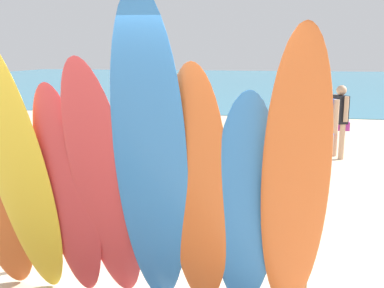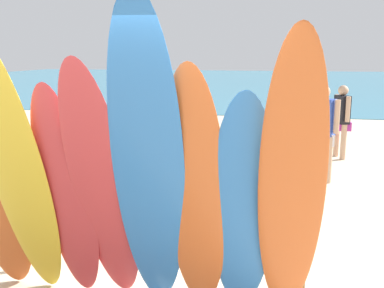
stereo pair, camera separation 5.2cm
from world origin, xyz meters
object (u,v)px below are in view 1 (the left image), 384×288
at_px(surfboard_yellow_1, 20,177).
at_px(beach_chair_red, 27,161).
at_px(surfboard_red_3, 105,191).
at_px(surfboard_orange_7, 294,191).
at_px(surfboard_red_2, 69,198).
at_px(surfboard_orange_5, 199,198).
at_px(surfboard_blue_4, 152,170).
at_px(beachgoer_near_rack, 340,116).
at_px(surfboard_rack, 150,234).
at_px(beachgoer_photographing, 157,103).
at_px(surfboard_blue_6, 245,210).
at_px(beachgoer_by_water, 320,126).
at_px(beach_chair_blue, 14,179).

xyz_separation_m(surfboard_yellow_1, beach_chair_red, (-2.06, 3.45, -0.79)).
xyz_separation_m(surfboard_red_3, surfboard_orange_7, (1.54, -0.05, 0.11)).
xyz_separation_m(surfboard_red_2, surfboard_orange_5, (1.14, -0.02, 0.08)).
distance_m(surfboard_blue_4, surfboard_orange_7, 1.11).
bearing_deg(beachgoer_near_rack, surfboard_rack, 137.70).
relative_size(surfboard_orange_5, beachgoer_photographing, 1.31).
xyz_separation_m(surfboard_blue_4, surfboard_orange_7, (1.10, 0.04, -0.12)).
distance_m(surfboard_red_2, surfboard_orange_7, 1.91).
bearing_deg(surfboard_blue_6, beachgoer_photographing, 104.91).
distance_m(surfboard_orange_7, beachgoer_by_water, 4.78).
bearing_deg(beachgoer_by_water, surfboard_rack, 97.89).
bearing_deg(surfboard_red_3, surfboard_yellow_1, -174.32).
xyz_separation_m(beachgoer_photographing, beach_chair_red, (-1.15, -4.21, -0.57)).
relative_size(surfboard_red_3, beachgoer_photographing, 1.37).
height_order(surfboard_yellow_1, surfboard_orange_7, surfboard_orange_7).
distance_m(surfboard_yellow_1, surfboard_red_2, 0.45).
xyz_separation_m(surfboard_blue_4, surfboard_blue_6, (0.73, 0.17, -0.35)).
xyz_separation_m(surfboard_red_3, beachgoer_by_water, (2.13, 4.68, -0.14)).
relative_size(beachgoer_near_rack, beachgoer_photographing, 0.91).
height_order(surfboard_red_3, beach_chair_red, surfboard_red_3).
distance_m(beachgoer_near_rack, beachgoer_by_water, 2.02).
distance_m(surfboard_red_3, beach_chair_red, 4.47).
bearing_deg(surfboard_rack, surfboard_orange_5, -41.95).
relative_size(surfboard_red_3, surfboard_orange_5, 1.04).
relative_size(surfboard_red_2, surfboard_orange_5, 0.93).
height_order(beachgoer_photographing, beach_chair_blue, beachgoer_photographing).
distance_m(surfboard_rack, beachgoer_photographing, 7.34).
relative_size(surfboard_blue_4, surfboard_orange_7, 1.09).
bearing_deg(beachgoer_near_rack, surfboard_orange_5, 143.71).
height_order(surfboard_red_2, surfboard_orange_7, surfboard_orange_7).
bearing_deg(beachgoer_by_water, beachgoer_photographing, -5.31).
distance_m(surfboard_blue_6, beachgoer_by_water, 4.69).
xyz_separation_m(surfboard_orange_5, beachgoer_near_rack, (1.90, 6.57, -0.20)).
height_order(surfboard_yellow_1, surfboard_blue_4, surfboard_blue_4).
bearing_deg(surfboard_red_2, beachgoer_near_rack, 66.41).
bearing_deg(beach_chair_red, surfboard_red_3, -30.74).
bearing_deg(beach_chair_red, surfboard_rack, -23.57).
xyz_separation_m(surfboard_red_3, beach_chair_red, (-2.80, 3.41, -0.70)).
relative_size(surfboard_yellow_1, beachgoer_by_water, 1.48).
relative_size(surfboard_red_3, beach_chair_blue, 2.86).
bearing_deg(surfboard_blue_4, surfboard_red_3, 162.66).
height_order(surfboard_red_2, surfboard_orange_5, surfboard_orange_5).
xyz_separation_m(surfboard_orange_7, beach_chair_red, (-4.34, 3.47, -0.81)).
bearing_deg(surfboard_blue_4, beachgoer_by_water, 64.87).
height_order(surfboard_rack, surfboard_yellow_1, surfboard_yellow_1).
distance_m(surfboard_red_2, beachgoer_near_rack, 7.22).
bearing_deg(beachgoer_photographing, beachgoer_by_water, 20.85).
xyz_separation_m(surfboard_yellow_1, surfboard_orange_7, (2.29, -0.02, 0.02)).
distance_m(surfboard_red_2, surfboard_blue_6, 1.52).
bearing_deg(beachgoer_photographing, surfboard_rack, -16.34).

